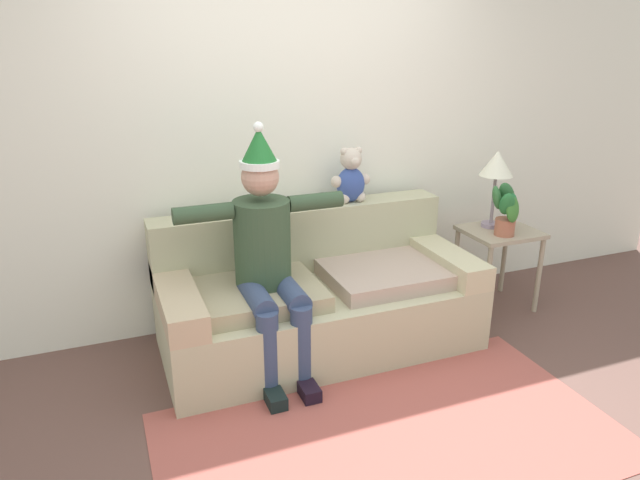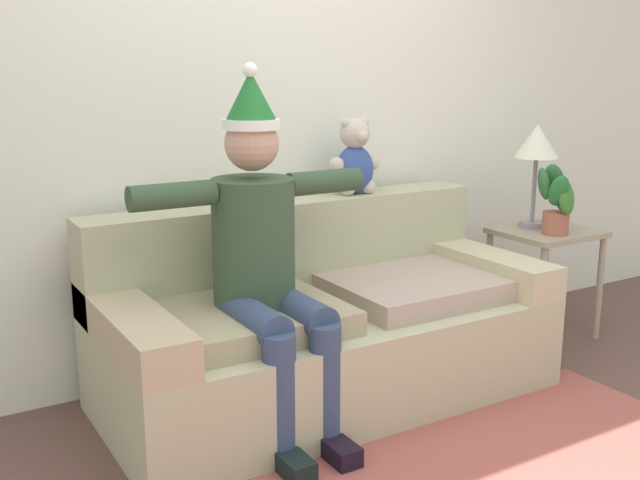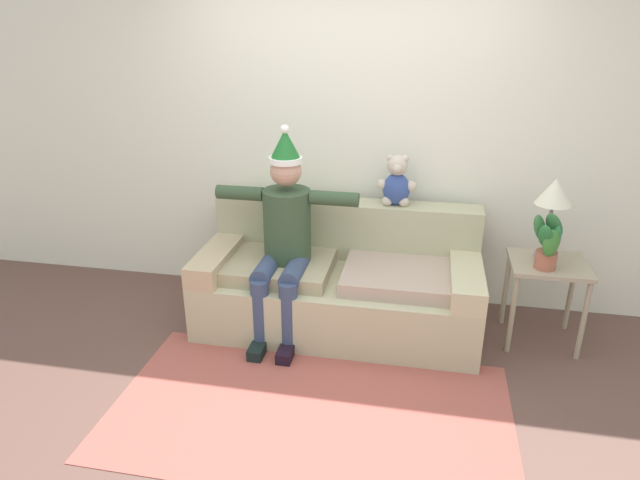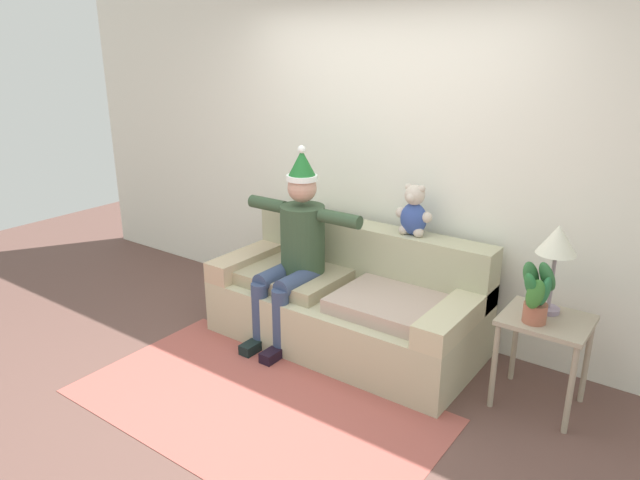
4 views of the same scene
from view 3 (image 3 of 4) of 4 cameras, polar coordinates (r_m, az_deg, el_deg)
name	(u,v)px [view 3 (image 3 of 4)]	position (r m, az deg, el deg)	size (l,w,h in m)	color
ground_plane	(312,403)	(3.52, -0.78, -16.30)	(10.00, 10.00, 0.00)	brown
back_wall	(353,131)	(4.37, 3.36, 11.06)	(7.00, 0.10, 2.70)	white
couch	(340,281)	(4.19, 2.02, -4.25)	(2.02, 0.94, 0.86)	#B8B492
person_seated	(284,233)	(3.93, -3.69, 0.68)	(1.02, 0.77, 1.50)	#334A32
teddy_bear	(397,183)	(4.16, 7.82, 5.81)	(0.29, 0.17, 0.38)	#344C96
side_table	(547,277)	(4.17, 22.13, -3.47)	(0.51, 0.45, 0.61)	tan
table_lamp	(554,196)	(4.06, 22.75, 4.18)	(0.24, 0.24, 0.57)	#95829C
potted_plant	(548,242)	(3.96, 22.22, -0.20)	(0.26, 0.23, 0.39)	#A45C45
area_rug	(310,410)	(3.47, -1.02, -16.94)	(2.36, 1.32, 0.01)	#A8534A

